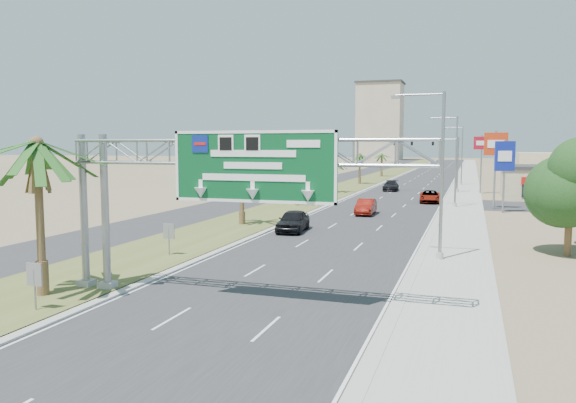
# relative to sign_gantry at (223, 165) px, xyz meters

# --- Properties ---
(ground) EXTENTS (600.00, 600.00, 0.00)m
(ground) POSITION_rel_sign_gantry_xyz_m (1.06, -9.93, -6.06)
(ground) COLOR #8C7A59
(ground) RESTS_ON ground
(road) EXTENTS (12.00, 300.00, 0.02)m
(road) POSITION_rel_sign_gantry_xyz_m (1.06, 100.07, -6.05)
(road) COLOR #28282B
(road) RESTS_ON ground
(sidewalk_right) EXTENTS (4.00, 300.00, 0.10)m
(sidewalk_right) POSITION_rel_sign_gantry_xyz_m (9.56, 100.07, -6.01)
(sidewalk_right) COLOR #9E9B93
(sidewalk_right) RESTS_ON ground
(median_grass) EXTENTS (7.00, 300.00, 0.12)m
(median_grass) POSITION_rel_sign_gantry_xyz_m (-8.94, 100.07, -6.00)
(median_grass) COLOR #505726
(median_grass) RESTS_ON ground
(opposing_road) EXTENTS (8.00, 300.00, 0.02)m
(opposing_road) POSITION_rel_sign_gantry_xyz_m (-15.94, 100.07, -6.05)
(opposing_road) COLOR #28282B
(opposing_road) RESTS_ON ground
(sign_gantry) EXTENTS (16.75, 1.24, 7.50)m
(sign_gantry) POSITION_rel_sign_gantry_xyz_m (0.00, 0.00, 0.00)
(sign_gantry) COLOR gray
(sign_gantry) RESTS_ON ground
(palm_near) EXTENTS (5.70, 5.70, 8.35)m
(palm_near) POSITION_rel_sign_gantry_xyz_m (-8.14, -1.93, 0.87)
(palm_near) COLOR brown
(palm_near) RESTS_ON ground
(palm_row_b) EXTENTS (3.99, 3.99, 5.95)m
(palm_row_b) POSITION_rel_sign_gantry_xyz_m (-8.44, 22.07, -1.16)
(palm_row_b) COLOR brown
(palm_row_b) RESTS_ON ground
(palm_row_c) EXTENTS (3.99, 3.99, 6.75)m
(palm_row_c) POSITION_rel_sign_gantry_xyz_m (-8.44, 38.07, -0.39)
(palm_row_c) COLOR brown
(palm_row_c) RESTS_ON ground
(palm_row_d) EXTENTS (3.99, 3.99, 5.45)m
(palm_row_d) POSITION_rel_sign_gantry_xyz_m (-8.44, 56.07, -1.64)
(palm_row_d) COLOR brown
(palm_row_d) RESTS_ON ground
(palm_row_e) EXTENTS (3.99, 3.99, 6.15)m
(palm_row_e) POSITION_rel_sign_gantry_xyz_m (-8.44, 75.07, -0.97)
(palm_row_e) COLOR brown
(palm_row_e) RESTS_ON ground
(palm_row_f) EXTENTS (3.99, 3.99, 5.75)m
(palm_row_f) POSITION_rel_sign_gantry_xyz_m (-8.44, 100.07, -1.35)
(palm_row_f) COLOR brown
(palm_row_f) RESTS_ON ground
(streetlight_near) EXTENTS (3.27, 0.44, 10.00)m
(streetlight_near) POSITION_rel_sign_gantry_xyz_m (8.36, 12.07, -1.36)
(streetlight_near) COLOR gray
(streetlight_near) RESTS_ON ground
(streetlight_mid) EXTENTS (3.27, 0.44, 10.00)m
(streetlight_mid) POSITION_rel_sign_gantry_xyz_m (8.36, 42.07, -1.36)
(streetlight_mid) COLOR gray
(streetlight_mid) RESTS_ON ground
(streetlight_far) EXTENTS (3.27, 0.44, 10.00)m
(streetlight_far) POSITION_rel_sign_gantry_xyz_m (8.36, 78.07, -1.36)
(streetlight_far) COLOR gray
(streetlight_far) RESTS_ON ground
(signal_mast) EXTENTS (10.28, 0.71, 8.00)m
(signal_mast) POSITION_rel_sign_gantry_xyz_m (6.23, 62.05, -1.21)
(signal_mast) COLOR gray
(signal_mast) RESTS_ON ground
(oak_near) EXTENTS (4.50, 4.50, 6.80)m
(oak_near) POSITION_rel_sign_gantry_xyz_m (16.06, 16.07, -1.53)
(oak_near) COLOR brown
(oak_near) RESTS_ON ground
(median_signback_a) EXTENTS (0.75, 0.08, 2.08)m
(median_signback_a) POSITION_rel_sign_gantry_xyz_m (-6.74, -3.93, -4.61)
(median_signback_a) COLOR gray
(median_signback_a) RESTS_ON ground
(median_signback_b) EXTENTS (0.75, 0.08, 2.08)m
(median_signback_b) POSITION_rel_sign_gantry_xyz_m (-7.44, 8.07, -4.61)
(median_signback_b) COLOR gray
(median_signback_b) RESTS_ON ground
(tower_distant) EXTENTS (20.00, 16.00, 35.00)m
(tower_distant) POSITION_rel_sign_gantry_xyz_m (-30.94, 240.07, 11.44)
(tower_distant) COLOR tan
(tower_distant) RESTS_ON ground
(building_distant_left) EXTENTS (24.00, 14.00, 6.00)m
(building_distant_left) POSITION_rel_sign_gantry_xyz_m (-43.94, 150.07, -3.06)
(building_distant_left) COLOR tan
(building_distant_left) RESTS_ON ground
(building_distant_right) EXTENTS (20.00, 12.00, 5.00)m
(building_distant_right) POSITION_rel_sign_gantry_xyz_m (31.06, 130.07, -3.56)
(building_distant_right) COLOR tan
(building_distant_right) RESTS_ON ground
(car_left_lane) EXTENTS (2.43, 5.19, 1.72)m
(car_left_lane) POSITION_rel_sign_gantry_xyz_m (-3.21, 20.09, -5.20)
(car_left_lane) COLOR black
(car_left_lane) RESTS_ON ground
(car_mid_lane) EXTENTS (1.80, 4.75, 1.55)m
(car_mid_lane) POSITION_rel_sign_gantry_xyz_m (0.35, 32.77, -5.28)
(car_mid_lane) COLOR #681009
(car_mid_lane) RESTS_ON ground
(car_right_lane) EXTENTS (2.73, 5.32, 1.44)m
(car_right_lane) POSITION_rel_sign_gantry_xyz_m (5.58, 46.57, -5.34)
(car_right_lane) COLOR gray
(car_right_lane) RESTS_ON ground
(car_far) EXTENTS (2.41, 5.38, 1.53)m
(car_far) POSITION_rel_sign_gantry_xyz_m (-1.28, 62.65, -5.29)
(car_far) COLOR black
(car_far) RESTS_ON ground
(pole_sign_red_near) EXTENTS (2.41, 0.43, 8.40)m
(pole_sign_red_near) POSITION_rel_sign_gantry_xyz_m (12.58, 41.61, 0.50)
(pole_sign_red_near) COLOR gray
(pole_sign_red_near) RESTS_ON ground
(pole_sign_blue) EXTENTS (1.99, 0.95, 7.48)m
(pole_sign_blue) POSITION_rel_sign_gantry_xyz_m (13.36, 38.49, -0.56)
(pole_sign_blue) COLOR gray
(pole_sign_blue) RESTS_ON ground
(pole_sign_red_far) EXTENTS (2.21, 0.78, 8.27)m
(pole_sign_red_far) POSITION_rel_sign_gantry_xyz_m (11.46, 61.40, 0.47)
(pole_sign_red_far) COLOR gray
(pole_sign_red_far) RESTS_ON ground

